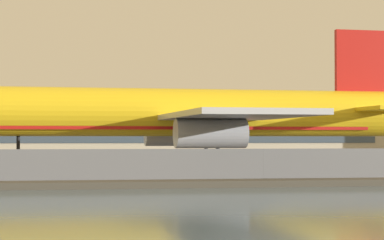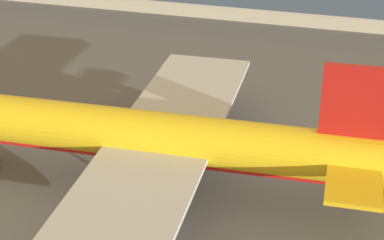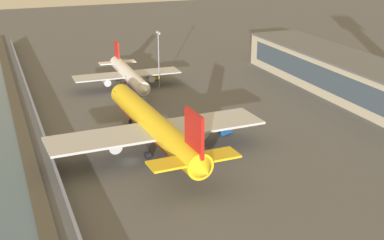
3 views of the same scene
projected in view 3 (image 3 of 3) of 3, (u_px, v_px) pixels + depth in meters
ground_plane at (130, 161)px, 116.24m from camera, size 500.00×500.00×0.00m
shoreline_seawall at (33, 175)px, 109.16m from camera, size 320.00×3.00×0.50m
perimeter_fence at (55, 166)px, 110.30m from camera, size 280.00×0.10×2.78m
cargo_jet_yellow at (155, 126)px, 118.79m from camera, size 56.99×48.89×16.44m
passenger_jet_white_red at (128, 74)px, 166.67m from camera, size 39.63×33.53×12.28m
baggage_tug at (226, 131)px, 131.02m from camera, size 2.73×3.57×1.80m
ops_van at (157, 75)px, 179.33m from camera, size 5.59×3.54×2.48m
terminal_building at (378, 88)px, 148.98m from camera, size 119.65×18.60×11.29m
apron_light_mast_apron_west at (159, 56)px, 164.73m from camera, size 3.20×0.40×18.26m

